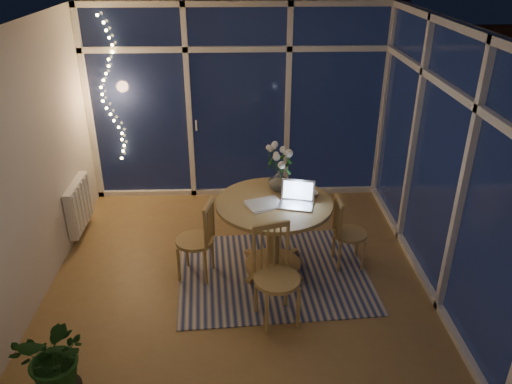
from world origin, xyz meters
TOP-DOWN VIEW (x-y plane):
  - floor at (0.00, 0.00)m, footprint 4.00×4.00m
  - ceiling at (0.00, 0.00)m, footprint 4.00×4.00m
  - wall_back at (0.00, 2.00)m, footprint 4.00×0.04m
  - wall_front at (0.00, -2.00)m, footprint 4.00×0.04m
  - wall_left at (-2.00, 0.00)m, footprint 0.04×4.00m
  - wall_right at (2.00, 0.00)m, footprint 0.04×4.00m
  - window_wall_back at (0.00, 1.96)m, footprint 4.00×0.10m
  - window_wall_right at (1.96, 0.00)m, footprint 0.10×4.00m
  - radiator at (-1.94, 0.90)m, footprint 0.10×0.70m
  - fairy_lights at (-1.65, 1.88)m, footprint 0.24×0.10m
  - garden_patio at (0.50, 5.00)m, footprint 12.00×6.00m
  - garden_fence at (0.00, 5.50)m, footprint 11.00×0.08m
  - garden_shrubs at (-0.80, 3.40)m, footprint 0.90×0.90m
  - rug at (0.35, -0.02)m, footprint 2.13×1.76m
  - dining_table at (0.35, 0.08)m, footprint 1.29×1.29m
  - chair_left at (-0.48, -0.02)m, footprint 0.50×0.50m
  - chair_right at (1.19, 0.13)m, footprint 0.41×0.41m
  - chair_front at (0.33, -0.76)m, footprint 0.56×0.56m
  - laptop at (0.57, -0.01)m, footprint 0.40×0.36m
  - flower_vase at (0.42, 0.36)m, footprint 0.21×0.21m
  - bowl at (0.74, 0.22)m, footprint 0.16×0.16m
  - newspapers at (0.26, 0.04)m, footprint 0.41×0.35m
  - phone at (0.33, -0.04)m, footprint 0.10×0.05m
  - potted_plant at (-1.38, -1.65)m, footprint 0.65×0.60m

SIDE VIEW (x-z plane):
  - garden_patio at x=0.50m, z-range -0.11..-0.01m
  - floor at x=0.00m, z-range 0.00..0.00m
  - rug at x=0.35m, z-range 0.00..0.01m
  - potted_plant at x=-1.38m, z-range 0.00..0.76m
  - radiator at x=-1.94m, z-range 0.11..0.69m
  - dining_table at x=0.35m, z-range 0.00..0.83m
  - chair_right at x=1.19m, z-range 0.00..0.84m
  - garden_shrubs at x=-0.80m, z-range 0.00..0.90m
  - chair_left at x=-0.48m, z-range 0.00..0.91m
  - chair_front at x=0.33m, z-range 0.00..0.98m
  - phone at x=0.33m, z-range 0.83..0.83m
  - newspapers at x=0.26m, z-range 0.83..0.84m
  - bowl at x=0.74m, z-range 0.83..0.86m
  - garden_fence at x=0.00m, z-range 0.00..1.80m
  - flower_vase at x=0.42m, z-range 0.83..1.04m
  - laptop at x=0.57m, z-range 0.83..1.08m
  - wall_back at x=0.00m, z-range 0.00..2.60m
  - wall_front at x=0.00m, z-range 0.00..2.60m
  - wall_left at x=-2.00m, z-range 0.00..2.60m
  - wall_right at x=2.00m, z-range 0.00..2.60m
  - window_wall_back at x=0.00m, z-range 0.00..2.60m
  - window_wall_right at x=1.96m, z-range 0.00..2.60m
  - fairy_lights at x=-1.65m, z-range 0.60..2.45m
  - ceiling at x=0.00m, z-range 2.60..2.60m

